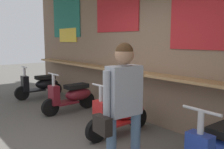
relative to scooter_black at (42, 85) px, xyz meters
name	(u,v)px	position (x,y,z in m)	size (l,w,h in m)	color
ground_plane	(69,149)	(3.60, -1.08, -0.39)	(28.86, 28.86, 0.00)	#56544F
market_stall_facade	(152,25)	(3.59, 0.80, 1.60)	(10.31, 2.29, 3.62)	#7F6651
scooter_black	(42,85)	(0.00, 0.00, 0.00)	(0.47, 1.40, 0.97)	black
scooter_maroon	(72,95)	(1.83, 0.00, 0.00)	(0.46, 1.40, 0.97)	maroon
scooter_red	(122,113)	(3.63, 0.00, 0.00)	(0.46, 1.40, 0.97)	red
scooter_blue	(221,148)	(5.47, 0.00, 0.00)	(0.46, 1.40, 0.97)	#233D9E
shopper_with_handbag	(123,99)	(4.74, -0.98, 0.63)	(0.27, 0.66, 1.68)	slate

